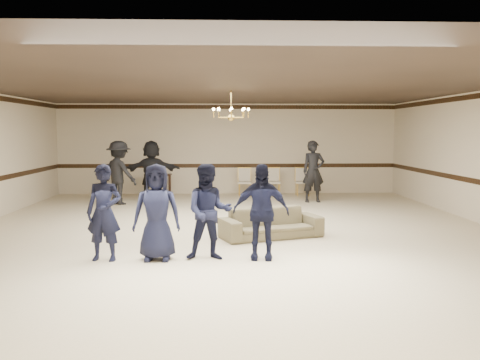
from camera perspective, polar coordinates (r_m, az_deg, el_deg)
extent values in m
cube|color=beige|center=(11.96, -0.86, -5.41)|extent=(12.00, 14.00, 0.01)
cube|color=#32241B|center=(11.79, -0.88, 10.05)|extent=(12.00, 14.00, 0.01)
cube|color=beige|center=(18.76, -1.36, 3.40)|extent=(12.00, 0.01, 3.20)
cube|color=beige|center=(4.79, 1.07, -2.17)|extent=(12.00, 0.01, 3.20)
cube|color=black|center=(18.77, -1.36, 1.56)|extent=(12.00, 0.02, 0.14)
cube|color=black|center=(18.75, -1.37, 7.92)|extent=(12.00, 0.02, 0.14)
imported|color=black|center=(9.33, -14.53, -3.43)|extent=(0.66, 0.48, 1.67)
imported|color=black|center=(9.18, -9.02, -3.47)|extent=(0.82, 0.53, 1.67)
imported|color=black|center=(9.11, -3.38, -3.47)|extent=(0.81, 0.64, 1.67)
imported|color=black|center=(9.14, 2.28, -3.44)|extent=(1.02, 0.51, 1.67)
imported|color=brown|center=(11.07, 3.39, -4.67)|extent=(2.26, 1.49, 0.62)
imported|color=black|center=(16.37, -12.99, 0.77)|extent=(1.44, 1.28, 1.94)
imported|color=black|center=(16.92, -9.55, 0.98)|extent=(1.84, 0.73, 1.94)
imported|color=black|center=(16.64, 7.96, 0.93)|extent=(0.76, 0.54, 1.94)
cube|color=black|center=(18.44, -8.87, -0.50)|extent=(0.93, 0.46, 0.76)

